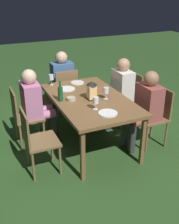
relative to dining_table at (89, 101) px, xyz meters
name	(u,v)px	position (x,y,z in m)	size (l,w,h in m)	color
ground_plane	(89,143)	(0.00, 0.00, -0.69)	(16.00, 16.00, 0.00)	#2D5123
dining_table	(89,101)	(0.00, 0.00, 0.00)	(1.67, 0.99, 0.75)	brown
chair_side_left_b	(129,96)	(0.38, -0.89, -0.21)	(0.42, 0.40, 0.87)	brown
person_in_cream	(119,89)	(0.38, -0.69, -0.05)	(0.38, 0.47, 1.15)	white
chair_side_right_b	(23,115)	(0.38, 0.89, -0.21)	(0.42, 0.40, 0.87)	brown
person_in_pink	(36,103)	(0.38, 0.69, -0.05)	(0.38, 0.47, 1.15)	#C675A3
chair_head_far	(65,90)	(1.08, 0.00, -0.21)	(0.40, 0.42, 0.87)	brown
person_in_blue	(61,79)	(1.28, 0.00, -0.05)	(0.48, 0.38, 1.15)	#426699
chair_side_left_a	(155,114)	(-0.38, -0.89, -0.21)	(0.42, 0.40, 0.87)	brown
person_in_rust	(145,107)	(-0.38, -0.69, -0.05)	(0.38, 0.47, 1.15)	#9E4C47
chair_side_right_a	(36,139)	(-0.38, 0.89, -0.21)	(0.42, 0.40, 0.87)	brown
lantern_centerpiece	(92,89)	(-0.06, -0.01, 0.20)	(0.15, 0.15, 0.27)	black
green_bottle_on_table	(60,94)	(0.06, 0.41, 0.16)	(0.07, 0.07, 0.29)	#195128
wine_glass_a	(96,101)	(-0.39, 0.08, 0.17)	(0.08, 0.08, 0.17)	silver
wine_glass_b	(51,78)	(0.75, 0.34, 0.17)	(0.08, 0.08, 0.17)	silver
wine_glass_c	(106,91)	(-0.13, -0.19, 0.17)	(0.08, 0.08, 0.17)	silver
plate_a	(77,83)	(0.65, -0.07, 0.06)	(0.21, 0.21, 0.01)	white
plate_b	(108,113)	(-0.57, 0.00, 0.06)	(0.24, 0.24, 0.01)	white
plate_c	(67,89)	(0.45, 0.18, 0.06)	(0.25, 0.25, 0.01)	white
bowl_olives	(96,90)	(0.19, -0.19, 0.08)	(0.14, 0.14, 0.04)	#9E5138
bowl_bread	(71,99)	(0.03, 0.27, 0.08)	(0.13, 0.13, 0.04)	#BCAD8E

